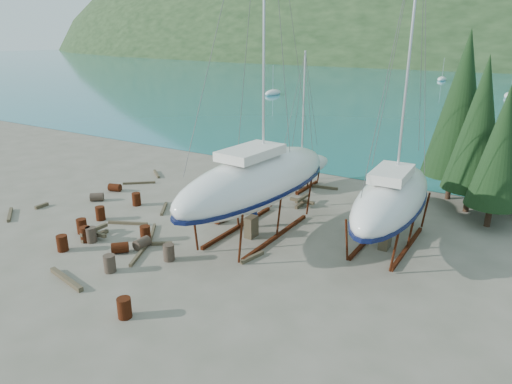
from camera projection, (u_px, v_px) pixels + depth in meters
The scene contains 49 objects.
ground at pixel (203, 233), 26.77m from camera, with size 600.00×600.00×0.00m, color #605C4C.
far_house_left at pixel (359, 55), 208.31m from camera, with size 6.60×5.60×5.60m.
far_house_center at pixel (451, 57), 188.21m from camera, with size 6.60×5.60×5.60m.
cypress_near_right at pixel (479, 124), 28.24m from camera, with size 3.60×3.60×10.00m.
cypress_mid_right at pixel (501, 147), 26.16m from camera, with size 3.06×3.06×8.50m.
cypress_back_left at pixel (461, 105), 30.31m from camera, with size 4.14×4.14×11.50m.
moored_boat_left at pixel (273, 93), 89.82m from camera, with size 2.00×5.00×6.05m.
moored_boat_mid at pixel (510, 96), 85.76m from camera, with size 2.00×5.00×6.05m.
moored_boat_far at pixel (442, 79), 118.86m from camera, with size 2.00×5.00×6.05m.
large_sailboat_near at pixel (257, 180), 25.76m from camera, with size 4.75×13.20×20.38m.
large_sailboat_far at pixel (392, 198), 24.40m from camera, with size 3.58×10.85×16.96m.
small_sailboat_shore at pixel (300, 166), 34.38m from camera, with size 3.55×6.55×10.02m.
worker at pixel (254, 213), 27.39m from camera, with size 0.67×0.44×1.83m, color navy.
drum_0 at pixel (100, 213), 28.59m from camera, with size 0.58×0.58×0.88m, color #551E0E.
drum_1 at pixel (142, 243), 24.82m from camera, with size 0.58×0.58×0.88m, color #2D2823.
drum_2 at pixel (115, 188), 33.94m from camera, with size 0.58×0.58×0.88m, color #551E0E.
drum_3 at pixel (85, 234), 25.56m from camera, with size 0.58×0.58×0.88m, color #551E0E.
drum_4 at pixel (269, 176), 36.87m from camera, with size 0.58×0.58×0.88m, color #551E0E.
drum_5 at pixel (169, 252), 23.41m from camera, with size 0.58×0.58×0.88m, color #2D2823.
drum_6 at pixel (221, 218), 28.27m from camera, with size 0.58×0.58×0.88m, color #551E0E.
drum_7 at pixel (124, 308), 18.63m from camera, with size 0.58×0.58×0.88m, color #551E0E.
drum_8 at pixel (136, 199), 31.07m from camera, with size 0.58×0.58×0.88m, color #551E0E.
drum_9 at pixel (226, 196), 32.23m from camera, with size 0.58×0.58×0.88m, color #2D2823.
drum_10 at pixel (82, 226), 26.66m from camera, with size 0.58×0.58×0.88m, color #551E0E.
drum_11 at pixel (257, 204), 30.58m from camera, with size 0.58×0.58×0.88m, color #2D2823.
drum_12 at pixel (120, 248), 24.28m from camera, with size 0.58×0.58×0.88m, color #551E0E.
drum_13 at pixel (62, 243), 24.46m from camera, with size 0.58×0.58×0.88m, color #551E0E.
drum_14 at pixel (145, 233), 25.67m from camera, with size 0.58×0.58×0.88m, color #551E0E.
drum_15 at pixel (97, 197), 31.96m from camera, with size 0.58×0.58×0.88m, color #2D2823.
drum_16 at pixel (91, 235), 25.50m from camera, with size 0.58×0.58×0.88m, color #2D2823.
drum_17 at pixel (110, 264), 22.26m from camera, with size 0.58×0.58×0.88m, color #2D2823.
timber_1 at pixel (252, 257), 23.63m from camera, with size 0.19×1.60×0.19m, color brown.
timber_2 at pixel (157, 174), 38.02m from camera, with size 0.19×2.14×0.19m, color brown.
timber_3 at pixel (152, 234), 26.54m from camera, with size 0.15×2.73×0.15m, color brown.
timber_4 at pixel (164, 209), 30.37m from camera, with size 0.17×2.19×0.17m, color brown.
timber_5 at pixel (140, 253), 24.16m from camera, with size 0.16×2.91×0.16m, color brown.
timber_6 at pixel (325, 187), 34.59m from camera, with size 0.19×1.95×0.19m, color brown.
timber_7 at pixel (157, 244), 25.23m from camera, with size 0.17×1.61×0.17m, color brown.
timber_8 at pixel (206, 195), 32.88m from camera, with size 0.19×1.89×0.19m, color brown.
timber_10 at pixel (242, 210), 30.11m from camera, with size 0.16×3.14×0.16m, color brown.
timber_11 at pixel (226, 208), 30.43m from camera, with size 0.15×2.13×0.15m, color brown.
timber_12 at pixel (128, 223), 28.01m from camera, with size 0.17×2.49×0.17m, color brown.
timber_13 at pixel (42, 206), 30.80m from camera, with size 0.22×0.94×0.22m, color brown.
timber_14 at pixel (10, 215), 29.32m from camera, with size 0.18×2.40×0.18m, color brown.
timber_15 at pixel (208, 183), 35.70m from camera, with size 0.15×2.70×0.15m, color brown.
timber_16 at pixel (66, 279), 21.48m from camera, with size 0.23×2.86×0.23m, color brown.
timber_17 at pixel (139, 183), 35.70m from camera, with size 0.16×2.50×0.16m, color brown.
timber_pile_fore at pixel (95, 233), 26.08m from camera, with size 1.80×1.80×0.60m.
timber_pile_aft at pixel (302, 201), 31.12m from camera, with size 1.80×1.80×0.60m.
Camera 1 is at (15.67, -19.15, 10.96)m, focal length 32.00 mm.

